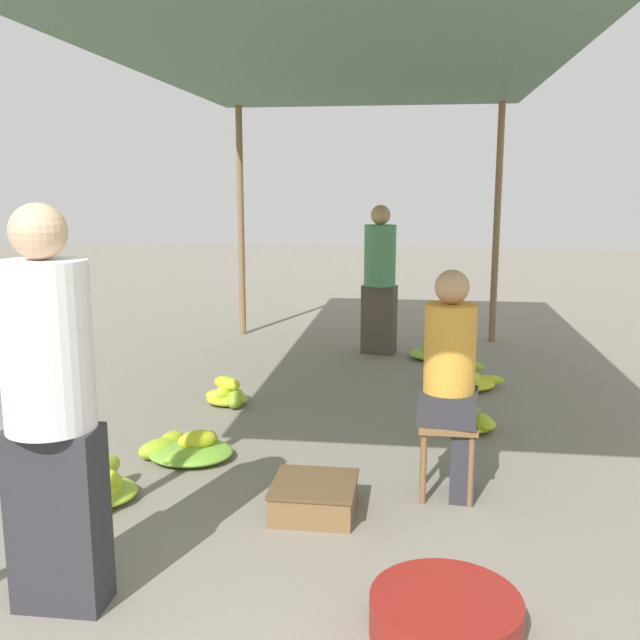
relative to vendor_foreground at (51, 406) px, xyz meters
name	(u,v)px	position (x,y,z in m)	size (l,w,h in m)	color
canopy_post_back_left	(241,223)	(-0.64, 5.90, 0.47)	(0.08, 0.08, 2.79)	olive
canopy_post_back_right	(497,225)	(2.44, 5.90, 0.47)	(0.08, 0.08, 2.79)	olive
canopy_tarp	(336,52)	(0.90, 2.72, 1.88)	(3.48, 6.77, 0.04)	#567A60
vendor_foreground	(51,406)	(0.00, 0.00, 0.00)	(0.40, 0.38, 1.78)	#2D2D33
stool	(447,436)	(1.73, 1.39, -0.55)	(0.34, 0.34, 0.47)	brown
vendor_seated	(453,380)	(1.75, 1.39, -0.20)	(0.37, 0.37, 1.37)	#2D2D33
basin_black	(445,616)	(1.68, 0.01, -0.84)	(0.63, 0.63, 0.17)	maroon
banana_pile_left_0	(229,394)	(-0.04, 2.97, -0.83)	(0.40, 0.38, 0.25)	yellow
banana_pile_left_1	(94,487)	(-0.34, 1.03, -0.84)	(0.56, 0.50, 0.25)	#C1D22A
banana_pile_left_2	(188,447)	(-0.01, 1.78, -0.85)	(0.67, 0.60, 0.21)	yellow
banana_pile_right_0	(438,352)	(1.77, 4.88, -0.85)	(0.59, 0.52, 0.22)	#B2CC2C
banana_pile_right_1	(465,378)	(1.99, 3.78, -0.83)	(0.66, 0.57, 0.27)	yellow
banana_pile_right_2	(464,419)	(1.91, 2.61, -0.84)	(0.51, 0.50, 0.24)	#B5CD2C
crate_near	(314,497)	(0.98, 1.04, -0.83)	(0.47, 0.47, 0.19)	brown
shopper_walking_mid	(380,277)	(1.12, 5.09, -0.07)	(0.42, 0.42, 1.64)	#4C4238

